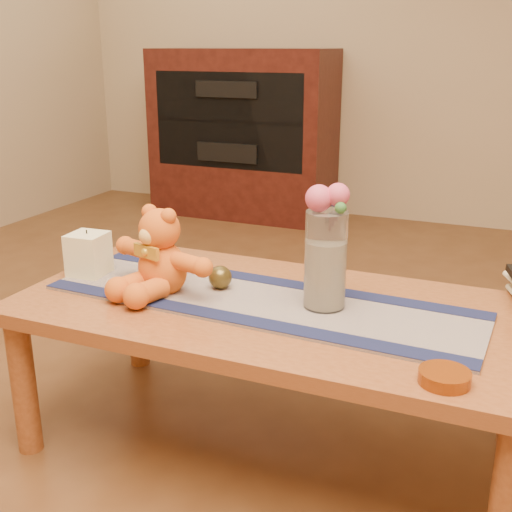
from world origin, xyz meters
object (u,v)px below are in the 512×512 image
at_px(bronze_ball, 220,277).
at_px(pillar_candle, 88,254).
at_px(amber_dish, 445,377).
at_px(glass_vase, 325,260).
at_px(teddy_bear, 162,251).

bearing_deg(bronze_ball, pillar_candle, -174.10).
distance_m(pillar_candle, amber_dish, 1.11).
bearing_deg(amber_dish, pillar_candle, 166.97).
height_order(bronze_ball, amber_dish, bronze_ball).
distance_m(glass_vase, amber_dish, 0.47).
bearing_deg(teddy_bear, glass_vase, 23.57).
relative_size(teddy_bear, bronze_ball, 5.08).
distance_m(glass_vase, bronze_ball, 0.33).
xyz_separation_m(teddy_bear, bronze_ball, (0.14, 0.07, -0.08)).
height_order(teddy_bear, amber_dish, teddy_bear).
height_order(glass_vase, amber_dish, glass_vase).
relative_size(teddy_bear, glass_vase, 1.31).
bearing_deg(pillar_candle, teddy_bear, -6.03).
bearing_deg(pillar_candle, amber_dish, -13.03).
xyz_separation_m(teddy_bear, amber_dish, (0.81, -0.22, -0.11)).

